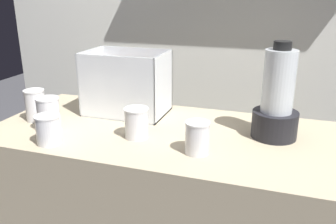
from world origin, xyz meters
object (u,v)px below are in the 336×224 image
at_px(juice_cup_mango_far_left, 36,107).
at_px(juice_cup_mango_far_right, 197,139).
at_px(juice_cup_mango_right, 137,124).
at_px(carrot_display_bin, 126,94).
at_px(juice_cup_orange_middle, 48,132).
at_px(juice_cup_pomegranate_left, 49,117).
at_px(blender_pitcher, 277,102).

height_order(juice_cup_mango_far_left, juice_cup_mango_far_right, juice_cup_mango_far_left).
relative_size(juice_cup_mango_right, juice_cup_mango_far_right, 1.02).
relative_size(carrot_display_bin, juice_cup_orange_middle, 3.26).
height_order(carrot_display_bin, juice_cup_mango_far_left, carrot_display_bin).
distance_m(juice_cup_orange_middle, juice_cup_mango_far_right, 0.53).
distance_m(juice_cup_orange_middle, juice_cup_mango_right, 0.31).
xyz_separation_m(juice_cup_mango_far_left, juice_cup_pomegranate_left, (0.13, -0.09, 0.00)).
relative_size(carrot_display_bin, juice_cup_pomegranate_left, 2.55).
bearing_deg(juice_cup_mango_far_right, blender_pitcher, 43.50).
distance_m(carrot_display_bin, juice_cup_mango_far_right, 0.51).
height_order(blender_pitcher, juice_cup_mango_right, blender_pitcher).
bearing_deg(juice_cup_orange_middle, juice_cup_mango_far_left, 136.43).
bearing_deg(carrot_display_bin, juice_cup_mango_right, -58.27).
relative_size(blender_pitcher, juice_cup_orange_middle, 3.34).
bearing_deg(blender_pitcher, juice_cup_pomegranate_left, -165.37).
relative_size(juice_cup_mango_far_left, juice_cup_pomegranate_left, 0.97).
distance_m(blender_pitcher, juice_cup_mango_right, 0.52).
bearing_deg(juice_cup_mango_far_left, juice_cup_mango_right, -4.49).
distance_m(blender_pitcher, juice_cup_mango_far_right, 0.34).
bearing_deg(juice_cup_orange_middle, juice_cup_pomegranate_left, 124.06).
xyz_separation_m(juice_cup_mango_far_left, juice_cup_mango_right, (0.47, -0.04, -0.00)).
xyz_separation_m(juice_cup_mango_far_left, juice_cup_orange_middle, (0.20, -0.19, -0.01)).
bearing_deg(carrot_display_bin, juice_cup_orange_middle, -106.44).
bearing_deg(juice_cup_mango_far_left, juice_cup_mango_far_right, -7.70).
bearing_deg(juice_cup_pomegranate_left, juice_cup_mango_right, 8.17).
relative_size(carrot_display_bin, juice_cup_mango_right, 3.04).
xyz_separation_m(blender_pitcher, juice_cup_mango_right, (-0.48, -0.17, -0.08)).
xyz_separation_m(blender_pitcher, juice_cup_orange_middle, (-0.76, -0.32, -0.09)).
xyz_separation_m(juice_cup_orange_middle, juice_cup_mango_right, (0.28, 0.15, 0.01)).
xyz_separation_m(juice_cup_pomegranate_left, juice_cup_orange_middle, (0.07, -0.10, -0.01)).
distance_m(juice_cup_pomegranate_left, juice_cup_mango_far_right, 0.59).
xyz_separation_m(carrot_display_bin, juice_cup_orange_middle, (-0.12, -0.40, -0.04)).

